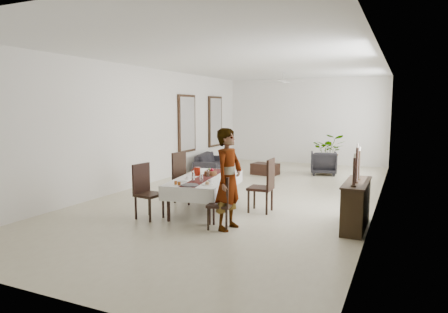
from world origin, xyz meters
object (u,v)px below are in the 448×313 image
sideboard_body (356,206)px  red_pitcher (197,171)px  sofa (212,162)px  woman (228,179)px  dining_table_top (205,179)px

sideboard_body → red_pitcher: bearing=177.3°
red_pitcher → sofa: red_pitcher is taller
red_pitcher → woman: woman is taller
red_pitcher → sofa: (-1.94, 4.59, -0.48)m
dining_table_top → sideboard_body: size_ratio=1.61×
red_pitcher → sideboard_body: size_ratio=0.13×
woman → sideboard_body: (2.02, 0.97, -0.48)m
red_pitcher → sideboard_body: red_pitcher is taller
sideboard_body → sofa: bearing=137.6°
dining_table_top → red_pitcher: red_pitcher is taller
dining_table_top → woman: size_ratio=1.22×
sofa → sideboard_body: bearing=-144.6°
dining_table_top → sideboard_body: bearing=-10.6°
sofa → red_pitcher: bearing=-169.3°
red_pitcher → sideboard_body: (3.24, -0.15, -0.37)m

